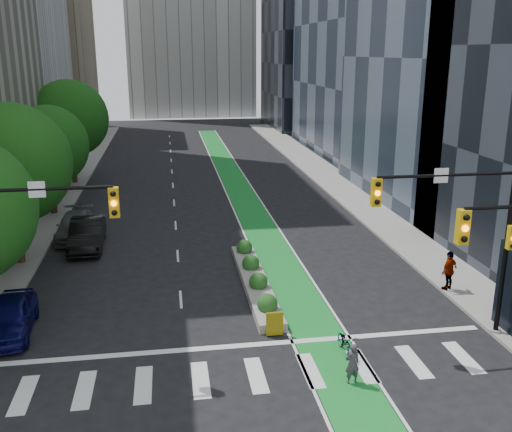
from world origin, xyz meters
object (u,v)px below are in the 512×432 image
object	(u,v)px
cyclist	(352,364)
pedestrian_far	(449,270)
parked_car_left_mid	(87,234)
median_planter	(255,279)
bicycle	(346,343)
parked_car_left_near	(10,316)
parked_car_left_far	(75,226)

from	to	relation	value
cyclist	pedestrian_far	xyz separation A→B (m)	(7.06, 6.87, 0.36)
cyclist	parked_car_left_mid	bearing A→B (deg)	-67.10
median_planter	pedestrian_far	xyz separation A→B (m)	(9.10, -2.17, 0.75)
bicycle	parked_car_left_near	distance (m)	13.67
cyclist	parked_car_left_far	xyz separation A→B (m)	(-11.95, 18.39, -0.01)
cyclist	parked_car_left_near	world-z (taller)	parked_car_left_near
parked_car_left_far	pedestrian_far	size ratio (longest dim) A/B	2.67
parked_car_left_far	bicycle	bearing A→B (deg)	-54.29
median_planter	parked_car_left_near	world-z (taller)	parked_car_left_near
bicycle	parked_car_left_mid	xyz separation A→B (m)	(-11.38, 14.26, 0.42)
parked_car_left_near	pedestrian_far	xyz separation A→B (m)	(19.80, 1.17, 0.36)
cyclist	pedestrian_far	world-z (taller)	pedestrian_far
median_planter	parked_car_left_near	bearing A→B (deg)	-162.68
parked_car_left_near	parked_car_left_far	world-z (taller)	parked_car_left_near
median_planter	parked_car_left_mid	world-z (taller)	parked_car_left_mid
parked_car_left_near	parked_car_left_mid	size ratio (longest dim) A/B	0.86
parked_car_left_far	cyclist	bearing A→B (deg)	-58.29
cyclist	parked_car_left_far	world-z (taller)	cyclist
median_planter	bicycle	bearing A→B (deg)	-70.83
bicycle	parked_car_left_mid	bearing A→B (deg)	126.22
median_planter	cyclist	size ratio (longest dim) A/B	6.75
cyclist	pedestrian_far	size ratio (longest dim) A/B	0.78
parked_car_left_far	pedestrian_far	bearing A→B (deg)	-32.53
bicycle	parked_car_left_mid	size ratio (longest dim) A/B	0.32
parked_car_left_near	pedestrian_far	size ratio (longest dim) A/B	2.31
cyclist	pedestrian_far	distance (m)	9.86
median_planter	pedestrian_far	world-z (taller)	pedestrian_far
pedestrian_far	parked_car_left_far	bearing A→B (deg)	-61.63
bicycle	parked_car_left_near	xyz separation A→B (m)	(-13.15, 3.71, 0.32)
cyclist	parked_car_left_far	size ratio (longest dim) A/B	0.29
parked_car_left_near	parked_car_left_far	xyz separation A→B (m)	(0.79, 12.69, -0.01)
median_planter	parked_car_left_far	size ratio (longest dim) A/B	1.98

